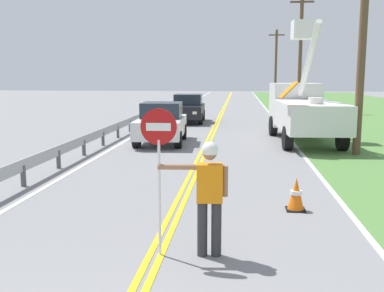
# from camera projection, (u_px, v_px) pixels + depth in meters

# --- Properties ---
(centerline_yellow_left) EXTENTS (0.11, 110.00, 0.01)m
(centerline_yellow_left) POSITION_uv_depth(u_px,v_px,m) (211.00, 131.00, 22.90)
(centerline_yellow_left) COLOR yellow
(centerline_yellow_left) RESTS_ON ground
(centerline_yellow_right) EXTENTS (0.11, 110.00, 0.01)m
(centerline_yellow_right) POSITION_uv_depth(u_px,v_px,m) (215.00, 131.00, 22.89)
(centerline_yellow_right) COLOR yellow
(centerline_yellow_right) RESTS_ON ground
(edge_line_right) EXTENTS (0.12, 110.00, 0.01)m
(edge_line_right) POSITION_uv_depth(u_px,v_px,m) (285.00, 132.00, 22.53)
(edge_line_right) COLOR silver
(edge_line_right) RESTS_ON ground
(edge_line_left) EXTENTS (0.12, 110.00, 0.01)m
(edge_line_left) POSITION_uv_depth(u_px,v_px,m) (144.00, 130.00, 23.26)
(edge_line_left) COLOR silver
(edge_line_left) RESTS_ON ground
(flagger_worker) EXTENTS (1.09, 0.27, 1.83)m
(flagger_worker) POSITION_uv_depth(u_px,v_px,m) (209.00, 191.00, 6.94)
(flagger_worker) COLOR #2D2D33
(flagger_worker) RESTS_ON ground
(stop_sign_paddle) EXTENTS (0.56, 0.04, 2.33)m
(stop_sign_paddle) POSITION_uv_depth(u_px,v_px,m) (159.00, 149.00, 6.86)
(stop_sign_paddle) COLOR silver
(stop_sign_paddle) RESTS_ON ground
(utility_bucket_truck) EXTENTS (2.67, 6.92, 5.19)m
(utility_bucket_truck) POSITION_uv_depth(u_px,v_px,m) (303.00, 109.00, 19.41)
(utility_bucket_truck) COLOR silver
(utility_bucket_truck) RESTS_ON ground
(oncoming_sedan_nearest) EXTENTS (2.07, 4.18, 1.70)m
(oncoming_sedan_nearest) POSITION_uv_depth(u_px,v_px,m) (161.00, 123.00, 18.84)
(oncoming_sedan_nearest) COLOR silver
(oncoming_sedan_nearest) RESTS_ON ground
(oncoming_sedan_second) EXTENTS (2.01, 4.15, 1.70)m
(oncoming_sedan_second) POSITION_uv_depth(u_px,v_px,m) (188.00, 109.00, 27.21)
(oncoming_sedan_second) COLOR black
(oncoming_sedan_second) RESTS_ON ground
(utility_pole_near) EXTENTS (1.80, 0.28, 8.15)m
(utility_pole_near) POSITION_uv_depth(u_px,v_px,m) (363.00, 34.00, 15.54)
(utility_pole_near) COLOR brown
(utility_pole_near) RESTS_ON ground
(utility_pole_mid) EXTENTS (1.80, 0.28, 8.99)m
(utility_pole_mid) POSITION_uv_depth(u_px,v_px,m) (300.00, 51.00, 34.82)
(utility_pole_mid) COLOR brown
(utility_pole_mid) RESTS_ON ground
(utility_pole_far) EXTENTS (1.80, 0.28, 8.05)m
(utility_pole_far) POSITION_uv_depth(u_px,v_px,m) (276.00, 64.00, 52.24)
(utility_pole_far) COLOR brown
(utility_pole_far) RESTS_ON ground
(traffic_cone_lead) EXTENTS (0.40, 0.40, 0.70)m
(traffic_cone_lead) POSITION_uv_depth(u_px,v_px,m) (296.00, 195.00, 9.45)
(traffic_cone_lead) COLOR orange
(traffic_cone_lead) RESTS_ON ground
(guardrail_left_shoulder) EXTENTS (0.10, 32.00, 0.71)m
(guardrail_left_shoulder) POSITION_uv_depth(u_px,v_px,m) (111.00, 130.00, 19.33)
(guardrail_left_shoulder) COLOR #9EA0A3
(guardrail_left_shoulder) RESTS_ON ground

